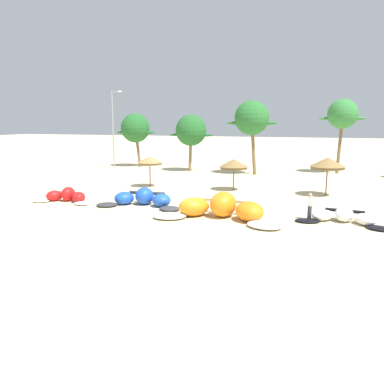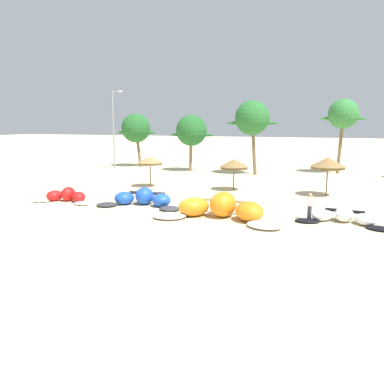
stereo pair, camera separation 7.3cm
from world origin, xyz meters
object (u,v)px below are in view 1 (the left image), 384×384
object	(u,v)px
person_near_kites	(310,206)
beach_umbrella_near_palms	(328,163)
palm_left	(191,131)
lamppost_west	(114,126)
beach_umbrella_middle	(234,164)
kite_center	(343,217)
palm_center_left	(343,115)
kite_far_left	(66,196)
beach_umbrella_near_van	(150,161)
kite_left	(143,199)
palm_left_of_gap	(252,118)
kite_left_of_center	(221,209)
palm_leftmost	(135,128)

from	to	relation	value
person_near_kites	beach_umbrella_near_palms	bearing A→B (deg)	84.05
palm_left	lamppost_west	distance (m)	10.07
beach_umbrella_middle	lamppost_west	distance (m)	21.16
kite_center	palm_center_left	bearing A→B (deg)	89.34
kite_far_left	person_near_kites	xyz separation A→B (m)	(17.08, 0.27, 0.42)
kite_far_left	beach_umbrella_near_van	distance (m)	8.75
kite_left	palm_left_of_gap	world-z (taller)	palm_left_of_gap
beach_umbrella_near_van	lamppost_west	bearing A→B (deg)	131.81
beach_umbrella_near_van	palm_left	bearing A→B (deg)	91.71
palm_left	beach_umbrella_near_van	bearing A→B (deg)	-88.29
kite_left_of_center	palm_left_of_gap	bearing A→B (deg)	95.89
kite_left_of_center	kite_center	bearing A→B (deg)	10.92
kite_left	kite_center	xyz separation A→B (m)	(13.11, -0.39, -0.14)
lamppost_west	beach_umbrella_near_palms	bearing A→B (deg)	-23.36
palm_center_left	lamppost_west	world-z (taller)	lamppost_west
person_near_kites	beach_umbrella_middle	bearing A→B (deg)	128.08
kite_left_of_center	beach_umbrella_near_palms	bearing A→B (deg)	58.58
kite_far_left	kite_left_of_center	size ratio (longest dim) A/B	0.58
kite_center	beach_umbrella_near_van	bearing A→B (deg)	154.21
beach_umbrella_near_palms	lamppost_west	world-z (taller)	lamppost_west
beach_umbrella_middle	beach_umbrella_near_palms	xyz separation A→B (m)	(7.50, -0.07, 0.33)
beach_umbrella_near_van	beach_umbrella_middle	bearing A→B (deg)	5.65
beach_umbrella_near_palms	palm_left_of_gap	distance (m)	13.94
palm_leftmost	lamppost_west	world-z (taller)	lamppost_west
palm_left_of_gap	palm_center_left	distance (m)	10.21
beach_umbrella_near_van	kite_left	bearing A→B (deg)	-68.46
beach_umbrella_near_van	palm_leftmost	size ratio (longest dim) A/B	0.40
kite_far_left	palm_leftmost	xyz separation A→B (m)	(-5.79, 22.28, 4.54)
kite_center	palm_left	bearing A→B (deg)	129.56
palm_leftmost	palm_left	world-z (taller)	palm_leftmost
kite_left_of_center	palm_leftmost	size ratio (longest dim) A/B	1.20
palm_left_of_gap	palm_center_left	bearing A→B (deg)	23.23
kite_left	palm_left_of_gap	bearing A→B (deg)	77.99
kite_far_left	beach_umbrella_middle	xyz separation A→B (m)	(10.46, 8.73, 1.86)
beach_umbrella_near_van	beach_umbrella_near_palms	world-z (taller)	beach_umbrella_near_palms
beach_umbrella_middle	palm_leftmost	world-z (taller)	palm_leftmost
beach_umbrella_near_van	palm_center_left	size ratio (longest dim) A/B	0.33
kite_left_of_center	palm_left	world-z (taller)	palm_left
beach_umbrella_near_palms	person_near_kites	distance (m)	8.62
beach_umbrella_near_palms	person_near_kites	bearing A→B (deg)	-95.95
palm_left	beach_umbrella_near_palms	bearing A→B (deg)	-36.63
kite_left	kite_left_of_center	size ratio (longest dim) A/B	0.77
kite_left_of_center	kite_left	bearing A→B (deg)	164.13
beach_umbrella_middle	palm_center_left	xyz separation A→B (m)	(8.80, 14.74, 4.29)
kite_left	beach_umbrella_near_van	size ratio (longest dim) A/B	2.31
kite_far_left	beach_umbrella_near_palms	distance (m)	20.06
palm_left_of_gap	kite_far_left	bearing A→B (deg)	-116.93
kite_far_left	kite_center	bearing A→B (deg)	0.77
kite_left	person_near_kites	distance (m)	11.22
beach_umbrella_middle	person_near_kites	distance (m)	10.84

